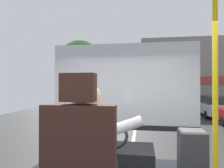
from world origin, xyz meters
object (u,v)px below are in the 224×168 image
Objects in this scene: fare_box at (192,167)px; parked_car_white at (181,96)px; bus_driver at (88,152)px; parked_car_silver at (215,106)px; handrail_pole at (215,103)px; parked_car_green at (190,98)px; steering_console at (112,161)px.

fare_box is 22.80m from parked_car_white.
bus_driver reaches higher than fare_box.
fare_box reaches higher than parked_car_white.
parked_car_silver is at bearing -90.17° from parked_car_white.
parked_car_white is at bearing 79.65° from fare_box.
fare_box reaches higher than parked_car_silver.
bus_driver is 1.08× the size of fare_box.
bus_driver is 23.70m from parked_car_white.
handrail_pole reaches higher than bus_driver.
bus_driver is at bearing -104.99° from parked_car_green.
handrail_pole is 23.19m from parked_car_white.
parked_car_green is at bearing 92.68° from parked_car_silver.
steering_console reaches higher than parked_car_green.
parked_car_green is 0.92× the size of parked_car_white.
parked_car_white is (4.10, 22.43, -0.46)m from fare_box.
steering_console is (0.00, 1.20, -0.52)m from bus_driver.
fare_box is at bearing 103.95° from handrail_pole.
bus_driver is 1.22m from fare_box.
bus_driver is at bearing -161.14° from handrail_pole.
bus_driver is at bearing -102.20° from parked_car_white.
bus_driver is 1.30m from steering_console.
handrail_pole is 0.53× the size of parked_car_silver.
handrail_pole reaches higher than fare_box.
parked_car_silver is (4.06, 11.24, -0.45)m from fare_box.
steering_console is 11.87m from parked_car_silver.
steering_console is at bearing 90.00° from bus_driver.
steering_console is at bearing 139.59° from handrail_pole.
bus_driver reaches higher than steering_console.
fare_box is at bearing 38.72° from bus_driver.
steering_console is 1.57m from handrail_pole.
steering_console is at bearing 152.67° from fare_box.
fare_box reaches higher than steering_console.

